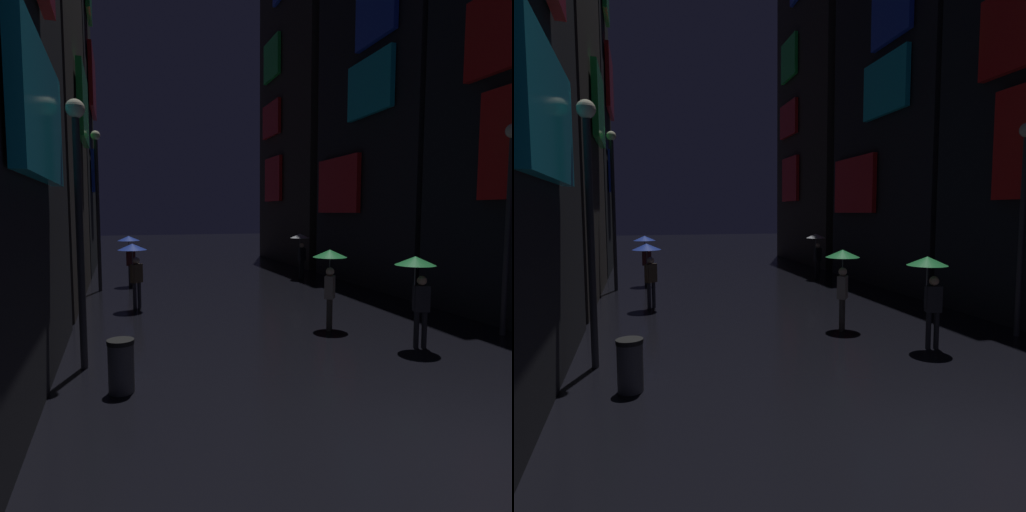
# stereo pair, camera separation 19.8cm
# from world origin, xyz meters

# --- Properties ---
(ground_plane) EXTENTS (120.00, 120.00, 0.00)m
(ground_plane) POSITION_xyz_m (0.00, 0.00, 0.00)
(ground_plane) COLOR black
(building_left_mid) EXTENTS (4.25, 8.45, 19.77)m
(building_left_mid) POSITION_xyz_m (-7.49, 13.22, 9.88)
(building_left_mid) COLOR #2D2826
(building_left_mid) RESTS_ON ground
(building_left_far) EXTENTS (4.25, 7.35, 19.08)m
(building_left_far) POSITION_xyz_m (-7.48, 21.67, 9.55)
(building_left_far) COLOR black
(building_left_far) RESTS_ON ground
(building_right_mid) EXTENTS (4.25, 8.10, 17.49)m
(building_right_mid) POSITION_xyz_m (7.48, 13.05, 8.74)
(building_right_mid) COLOR black
(building_right_mid) RESTS_ON ground
(building_right_far) EXTENTS (4.25, 8.83, 21.01)m
(building_right_far) POSITION_xyz_m (7.49, 22.42, 10.51)
(building_right_far) COLOR #2D2826
(building_right_far) RESTS_ON ground
(pedestrian_foreground_right_green) EXTENTS (0.90, 0.90, 2.12)m
(pedestrian_foreground_right_green) POSITION_xyz_m (2.15, 4.31, 1.67)
(pedestrian_foreground_right_green) COLOR black
(pedestrian_foreground_right_green) RESTS_ON ground
(pedestrian_foreground_left_green) EXTENTS (0.90, 0.90, 2.12)m
(pedestrian_foreground_left_green) POSITION_xyz_m (1.05, 6.47, 1.67)
(pedestrian_foreground_left_green) COLOR #38332D
(pedestrian_foreground_left_green) RESTS_ON ground
(pedestrian_midstreet_left_blue) EXTENTS (0.90, 0.90, 2.12)m
(pedestrian_midstreet_left_blue) POSITION_xyz_m (-3.82, 10.53, 1.67)
(pedestrian_midstreet_left_blue) COLOR #2D2D38
(pedestrian_midstreet_left_blue) RESTS_ON ground
(pedestrian_far_right_blue) EXTENTS (0.90, 0.90, 2.12)m
(pedestrian_far_right_blue) POSITION_xyz_m (-3.83, 15.47, 1.67)
(pedestrian_far_right_blue) COLOR #2D2D38
(pedestrian_far_right_blue) RESTS_ON ground
(pedestrian_near_crossing_clear) EXTENTS (0.90, 0.90, 2.12)m
(pedestrian_near_crossing_clear) POSITION_xyz_m (3.84, 15.24, 1.67)
(pedestrian_near_crossing_clear) COLOR black
(pedestrian_near_crossing_clear) RESTS_ON ground
(streetlamp_right_near) EXTENTS (0.36, 0.36, 5.26)m
(streetlamp_right_near) POSITION_xyz_m (5.00, 4.64, 3.31)
(streetlamp_right_near) COLOR #2D2D33
(streetlamp_right_near) RESTS_ON ground
(streetlamp_left_near) EXTENTS (0.36, 0.36, 5.24)m
(streetlamp_left_near) POSITION_xyz_m (-5.00, 5.10, 3.30)
(streetlamp_left_near) COLOR #2D2D33
(streetlamp_left_near) RESTS_ON ground
(streetlamp_left_far) EXTENTS (0.36, 0.36, 6.24)m
(streetlamp_left_far) POSITION_xyz_m (-5.00, 14.56, 3.84)
(streetlamp_left_far) COLOR #2D2D33
(streetlamp_left_far) RESTS_ON ground
(trash_bin) EXTENTS (0.46, 0.46, 0.93)m
(trash_bin) POSITION_xyz_m (-4.30, 3.60, 0.47)
(trash_bin) COLOR #3F3F47
(trash_bin) RESTS_ON ground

